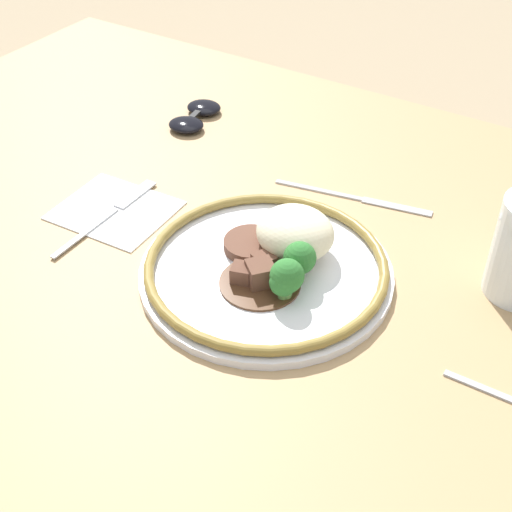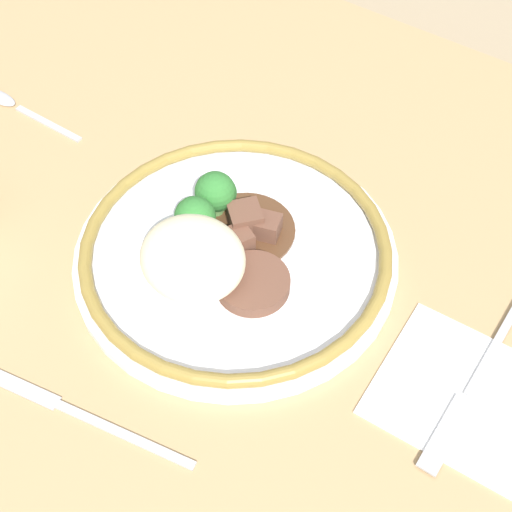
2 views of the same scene
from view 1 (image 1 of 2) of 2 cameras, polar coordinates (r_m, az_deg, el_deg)
ground_plane at (r=0.86m, az=2.10°, el=-1.84°), size 8.00×8.00×0.00m
dining_table at (r=0.85m, az=2.13°, el=-1.02°), size 1.45×0.91×0.03m
napkin at (r=0.93m, az=-11.22°, el=3.61°), size 0.15×0.13×0.00m
plate at (r=0.81m, az=1.42°, el=-0.54°), size 0.29×0.29×0.07m
fork at (r=0.93m, az=-11.19°, el=3.65°), size 0.02×0.19×0.00m
knife at (r=0.95m, az=8.16°, el=4.58°), size 0.21×0.05×0.00m
sunglasses at (r=1.12m, az=-4.89°, el=11.10°), size 0.07×0.11×0.02m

